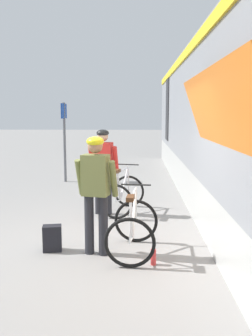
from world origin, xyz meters
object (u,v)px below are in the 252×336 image
object	(u,v)px
platform_sign_post	(64,129)
water_bottle_near_the_bikes	(153,257)
bicycle_near_silver	(122,194)
cyclist_far_in_olive	(96,185)
bicycle_far_white	(133,228)
backpack_on_platform	(52,238)
cyclist_near_in_red	(103,164)

from	to	relation	value
platform_sign_post	water_bottle_near_the_bikes	bearing A→B (deg)	-68.38
bicycle_near_silver	platform_sign_post	distance (m)	4.14
cyclist_far_in_olive	bicycle_far_white	xyz separation A→B (m)	(0.55, 0.02, -0.65)
bicycle_near_silver	backpack_on_platform	xyz separation A→B (m)	(-0.98, -2.22, -0.20)
backpack_on_platform	water_bottle_near_the_bikes	xyz separation A→B (m)	(1.53, -0.47, -0.09)
cyclist_near_in_red	water_bottle_near_the_bikes	world-z (taller)	cyclist_near_in_red
cyclist_far_in_olive	bicycle_near_silver	bearing A→B (deg)	82.80
bicycle_far_white	platform_sign_post	size ratio (longest dim) A/B	0.47
bicycle_far_white	water_bottle_near_the_bikes	world-z (taller)	bicycle_far_white
cyclist_near_in_red	bicycle_near_silver	size ratio (longest dim) A/B	1.46
cyclist_near_in_red	cyclist_far_in_olive	size ratio (longest dim) A/B	1.00
cyclist_far_in_olive	platform_sign_post	bearing A→B (deg)	105.51
bicycle_near_silver	platform_sign_post	xyz separation A→B (m)	(-1.90, 3.47, 1.22)
bicycle_near_silver	cyclist_near_in_red	bearing A→B (deg)	-163.22
bicycle_near_silver	bicycle_far_white	world-z (taller)	same
water_bottle_near_the_bikes	bicycle_far_white	bearing A→B (deg)	126.67
platform_sign_post	backpack_on_platform	bearing A→B (deg)	-80.85
cyclist_far_in_olive	backpack_on_platform	bearing A→B (deg)	171.81
cyclist_near_in_red	backpack_on_platform	world-z (taller)	cyclist_near_in_red
cyclist_far_in_olive	water_bottle_near_the_bikes	size ratio (longest dim) A/B	7.88
water_bottle_near_the_bikes	backpack_on_platform	bearing A→B (deg)	162.86
backpack_on_platform	platform_sign_post	world-z (taller)	platform_sign_post
cyclist_far_in_olive	water_bottle_near_the_bikes	world-z (taller)	cyclist_far_in_olive
cyclist_near_in_red	bicycle_near_silver	world-z (taller)	cyclist_near_in_red
cyclist_near_in_red	cyclist_far_in_olive	world-z (taller)	same
backpack_on_platform	water_bottle_near_the_bikes	world-z (taller)	backpack_on_platform
bicycle_far_white	backpack_on_platform	xyz separation A→B (m)	(-1.24, 0.08, -0.20)
bicycle_far_white	platform_sign_post	bearing A→B (deg)	110.46
cyclist_far_in_olive	bicycle_far_white	bearing A→B (deg)	1.61
bicycle_near_silver	water_bottle_near_the_bikes	xyz separation A→B (m)	(0.54, -2.69, -0.29)
water_bottle_near_the_bikes	cyclist_far_in_olive	bearing A→B (deg)	156.04
bicycle_near_silver	water_bottle_near_the_bikes	distance (m)	2.76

